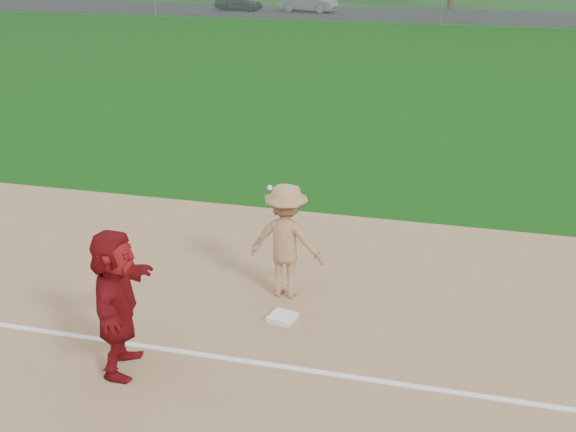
% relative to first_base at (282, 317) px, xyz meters
% --- Properties ---
extents(ground, '(160.00, 160.00, 0.00)m').
position_rel_first_base_xyz_m(ground, '(-0.19, -0.44, -0.06)').
color(ground, '#0F450D').
rests_on(ground, ground).
extents(foul_line, '(60.00, 0.10, 0.01)m').
position_rel_first_base_xyz_m(foul_line, '(-0.19, -1.24, -0.04)').
color(foul_line, white).
rests_on(foul_line, infield_dirt).
extents(parking_asphalt, '(120.00, 10.00, 0.01)m').
position_rel_first_base_xyz_m(parking_asphalt, '(-0.19, 45.56, -0.06)').
color(parking_asphalt, black).
rests_on(parking_asphalt, ground).
extents(first_base, '(0.45, 0.45, 0.08)m').
position_rel_first_base_xyz_m(first_base, '(0.00, 0.00, 0.00)').
color(first_base, white).
rests_on(first_base, infield_dirt).
extents(base_runner, '(0.99, 1.96, 2.02)m').
position_rel_first_base_xyz_m(base_runner, '(-1.74, -1.82, 0.97)').
color(base_runner, '#660B0F').
rests_on(base_runner, infield_dirt).
extents(car_left, '(3.73, 1.72, 1.24)m').
position_rel_first_base_xyz_m(car_left, '(-15.85, 45.24, 0.57)').
color(car_left, black).
rests_on(car_left, parking_asphalt).
extents(car_mid, '(4.61, 2.33, 1.45)m').
position_rel_first_base_xyz_m(car_mid, '(-10.40, 45.52, 0.67)').
color(car_mid, slate).
rests_on(car_mid, parking_asphalt).
extents(first_base_play, '(1.26, 1.20, 2.13)m').
position_rel_first_base_xyz_m(first_base_play, '(-0.16, 0.85, 0.90)').
color(first_base_play, gray).
rests_on(first_base_play, infield_dirt).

